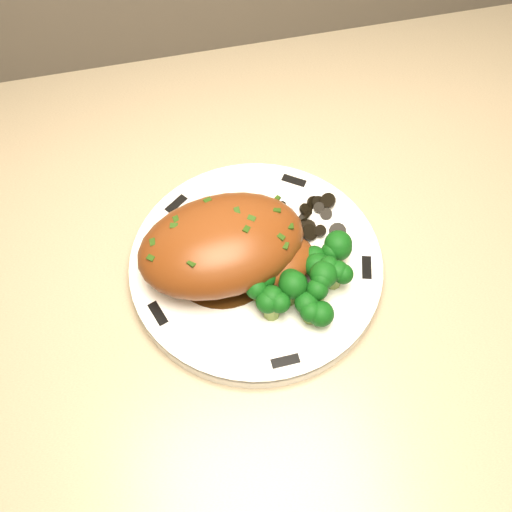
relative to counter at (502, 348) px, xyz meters
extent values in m
cube|color=#4D3723|center=(0.00, 0.00, -0.02)|extent=(1.89, 0.62, 0.81)
cylinder|color=white|center=(-0.41, -0.01, 0.43)|extent=(0.28, 0.28, 0.02)
cube|color=black|center=(-0.35, 0.07, 0.43)|extent=(0.03, 0.02, 0.00)
cube|color=black|center=(-0.47, 0.07, 0.43)|extent=(0.03, 0.02, 0.00)
cube|color=black|center=(-0.51, -0.05, 0.43)|extent=(0.02, 0.03, 0.00)
cube|color=black|center=(-0.41, -0.12, 0.43)|extent=(0.03, 0.01, 0.00)
cube|color=black|center=(-0.31, -0.04, 0.43)|extent=(0.02, 0.03, 0.00)
cylinder|color=#39200A|center=(-0.44, -0.01, 0.44)|extent=(0.10, 0.10, 0.00)
ellipsoid|color=brown|center=(-0.44, -0.01, 0.47)|extent=(0.16, 0.12, 0.06)
ellipsoid|color=brown|center=(-0.39, -0.03, 0.45)|extent=(0.08, 0.06, 0.03)
cube|color=#1E3A0C|center=(-0.49, -0.01, 0.49)|extent=(0.01, 0.00, 0.00)
cube|color=#1E3A0C|center=(-0.47, 0.00, 0.49)|extent=(0.01, 0.00, 0.00)
cube|color=#1E3A0C|center=(-0.45, 0.00, 0.49)|extent=(0.01, 0.00, 0.00)
cube|color=#1E3A0C|center=(-0.43, 0.00, 0.49)|extent=(0.01, 0.00, 0.00)
cube|color=#1E3A0C|center=(-0.41, 0.00, 0.49)|extent=(0.01, 0.00, 0.00)
cube|color=#1E3A0C|center=(-0.39, 0.00, 0.49)|extent=(0.01, 0.00, 0.00)
cylinder|color=black|center=(-0.33, 0.02, 0.44)|extent=(0.01, 0.01, 0.01)
cylinder|color=black|center=(-0.33, 0.02, 0.44)|extent=(0.01, 0.01, 0.00)
cylinder|color=black|center=(-0.34, 0.03, 0.44)|extent=(0.02, 0.02, 0.01)
cylinder|color=black|center=(-0.35, 0.03, 0.44)|extent=(0.02, 0.02, 0.01)
cylinder|color=black|center=(-0.35, 0.03, 0.44)|extent=(0.01, 0.01, 0.01)
cylinder|color=black|center=(-0.36, 0.03, 0.44)|extent=(0.02, 0.02, 0.01)
cylinder|color=black|center=(-0.37, 0.03, 0.44)|extent=(0.02, 0.02, 0.01)
cylinder|color=black|center=(-0.38, 0.03, 0.44)|extent=(0.02, 0.02, 0.00)
cylinder|color=black|center=(-0.38, 0.02, 0.44)|extent=(0.02, 0.02, 0.01)
cylinder|color=black|center=(-0.38, 0.02, 0.44)|extent=(0.02, 0.02, 0.01)
cylinder|color=black|center=(-0.38, 0.01, 0.44)|extent=(0.02, 0.02, 0.01)
cylinder|color=black|center=(-0.38, 0.01, 0.44)|extent=(0.02, 0.02, 0.01)
cylinder|color=black|center=(-0.37, 0.00, 0.44)|extent=(0.02, 0.02, 0.01)
cylinder|color=black|center=(-0.36, 0.00, 0.44)|extent=(0.02, 0.02, 0.01)
cylinder|color=black|center=(-0.35, 0.00, 0.44)|extent=(0.02, 0.02, 0.01)
cylinder|color=black|center=(-0.35, 0.00, 0.44)|extent=(0.02, 0.02, 0.01)
cylinder|color=black|center=(-0.34, 0.01, 0.44)|extent=(0.03, 0.03, 0.01)
cylinder|color=black|center=(-0.33, 0.01, 0.44)|extent=(0.02, 0.02, 0.01)
cylinder|color=olive|center=(-0.40, -0.03, 0.44)|extent=(0.01, 0.01, 0.02)
sphere|color=black|center=(-0.40, -0.03, 0.46)|extent=(0.02, 0.02, 0.02)
cylinder|color=olive|center=(-0.38, -0.02, 0.44)|extent=(0.01, 0.01, 0.02)
sphere|color=black|center=(-0.38, -0.02, 0.46)|extent=(0.02, 0.02, 0.02)
cylinder|color=olive|center=(-0.36, -0.04, 0.44)|extent=(0.01, 0.01, 0.02)
sphere|color=black|center=(-0.36, -0.04, 0.46)|extent=(0.02, 0.02, 0.02)
cylinder|color=olive|center=(-0.39, -0.06, 0.44)|extent=(0.01, 0.01, 0.02)
sphere|color=black|center=(-0.39, -0.06, 0.46)|extent=(0.02, 0.02, 0.02)
cylinder|color=olive|center=(-0.36, -0.06, 0.44)|extent=(0.01, 0.01, 0.02)
sphere|color=black|center=(-0.36, -0.06, 0.46)|extent=(0.02, 0.02, 0.02)
cylinder|color=olive|center=(-0.34, -0.05, 0.44)|extent=(0.01, 0.01, 0.02)
sphere|color=black|center=(-0.34, -0.05, 0.46)|extent=(0.02, 0.02, 0.02)
cylinder|color=olive|center=(-0.41, -0.07, 0.44)|extent=(0.01, 0.01, 0.02)
sphere|color=black|center=(-0.41, -0.07, 0.46)|extent=(0.02, 0.02, 0.02)
cylinder|color=olive|center=(-0.37, -0.08, 0.44)|extent=(0.01, 0.01, 0.02)
sphere|color=black|center=(-0.37, -0.08, 0.46)|extent=(0.02, 0.02, 0.02)
cylinder|color=olive|center=(-0.41, -0.05, 0.44)|extent=(0.01, 0.01, 0.02)
sphere|color=black|center=(-0.41, -0.05, 0.46)|extent=(0.02, 0.02, 0.02)
cylinder|color=olive|center=(-0.34, -0.03, 0.44)|extent=(0.01, 0.01, 0.02)
sphere|color=black|center=(-0.34, -0.03, 0.46)|extent=(0.02, 0.02, 0.02)
camera|label=1|loc=(-0.48, -0.32, 0.95)|focal=45.00mm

